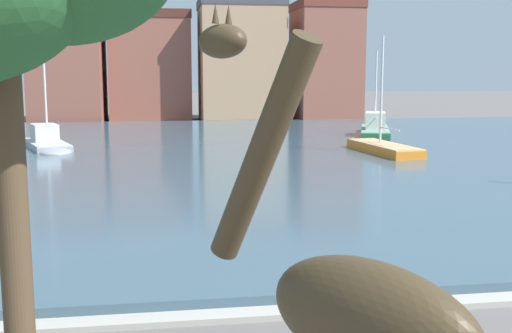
% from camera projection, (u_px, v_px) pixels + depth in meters
% --- Properties ---
extents(harbor_water, '(76.81, 44.91, 0.31)m').
position_uv_depth(harbor_water, '(220.00, 154.00, 33.97)').
color(harbor_water, '#3D5666').
rests_on(harbor_water, ground).
extents(quay_edge_coping, '(76.81, 0.50, 0.12)m').
position_uv_depth(quay_edge_coping, '(335.00, 310.00, 11.80)').
color(quay_edge_coping, '#ADA89E').
rests_on(quay_edge_coping, ground).
extents(giraffe_statue, '(2.02, 2.61, 5.10)m').
position_uv_depth(giraffe_statue, '(353.00, 326.00, 4.70)').
color(giraffe_statue, '#42331E').
rests_on(giraffe_statue, ground).
extents(sailboat_green, '(4.37, 8.52, 6.03)m').
position_uv_depth(sailboat_green, '(375.00, 130.00, 43.23)').
color(sailboat_green, '#236B42').
rests_on(sailboat_green, ground).
extents(sailboat_grey, '(3.76, 6.61, 8.70)m').
position_uv_depth(sailboat_grey, '(48.00, 144.00, 35.00)').
color(sailboat_grey, '#939399').
rests_on(sailboat_grey, ground).
extents(sailboat_orange, '(2.33, 6.94, 6.47)m').
position_uv_depth(sailboat_orange, '(378.00, 149.00, 33.68)').
color(sailboat_orange, orange).
rests_on(sailboat_orange, ground).
extents(townhouse_wide_warehouse, '(6.53, 7.79, 10.43)m').
position_uv_depth(townhouse_wide_warehouse, '(68.00, 66.00, 57.61)').
color(townhouse_wide_warehouse, '#8E5142').
rests_on(townhouse_wide_warehouse, ground).
extents(townhouse_end_terrace, '(7.80, 5.81, 10.38)m').
position_uv_depth(townhouse_end_terrace, '(150.00, 66.00, 59.91)').
color(townhouse_end_terrace, '#8E5142').
rests_on(townhouse_end_terrace, ground).
extents(townhouse_corner_house, '(7.89, 7.18, 11.40)m').
position_uv_depth(townhouse_corner_house, '(241.00, 61.00, 59.26)').
color(townhouse_corner_house, tan).
rests_on(townhouse_corner_house, ground).
extents(townhouse_tall_gabled, '(5.91, 6.77, 11.21)m').
position_uv_depth(townhouse_tall_gabled, '(325.00, 62.00, 59.46)').
color(townhouse_tall_gabled, '#8E5142').
rests_on(townhouse_tall_gabled, ground).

